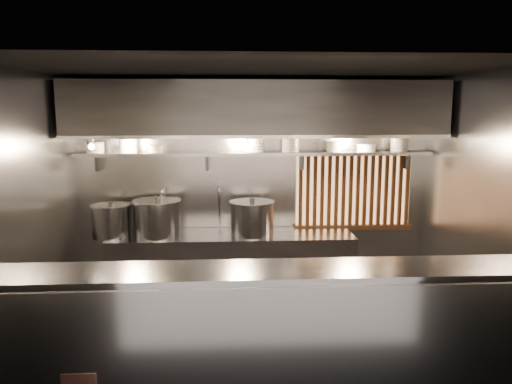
{
  "coord_description": "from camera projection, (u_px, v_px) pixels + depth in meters",
  "views": [
    {
      "loc": [
        -0.36,
        -4.88,
        2.42
      ],
      "look_at": [
        -0.03,
        0.55,
        1.52
      ],
      "focal_mm": 35.0,
      "sensor_mm": 36.0,
      "label": 1
    }
  ],
  "objects": [
    {
      "name": "bowl_stack_3",
      "position": [
        256.0,
        145.0,
        6.2
      ],
      "size": [
        0.21,
        0.21,
        0.17
      ],
      "color": "white",
      "rests_on": "bowl_shelf"
    },
    {
      "name": "bowl_stack_0",
      "position": [
        95.0,
        147.0,
        6.09
      ],
      "size": [
        0.23,
        0.23,
        0.13
      ],
      "color": "white",
      "rests_on": "bowl_shelf"
    },
    {
      "name": "wall_back",
      "position": [
        254.0,
        189.0,
        6.47
      ],
      "size": [
        4.5,
        0.0,
        4.5
      ],
      "primitive_type": "plane",
      "rotation": [
        1.57,
        0.0,
        0.0
      ],
      "color": "gray",
      "rests_on": "floor"
    },
    {
      "name": "bowl_stack_6",
      "position": [
        366.0,
        148.0,
        6.29
      ],
      "size": [
        0.25,
        0.25,
        0.09
      ],
      "color": "white",
      "rests_on": "bowl_shelf"
    },
    {
      "name": "bowl_stack_2",
      "position": [
        155.0,
        149.0,
        6.13
      ],
      "size": [
        0.2,
        0.2,
        0.09
      ],
      "color": "white",
      "rests_on": "bowl_shelf"
    },
    {
      "name": "stock_pot_mid",
      "position": [
        157.0,
        218.0,
        6.05
      ],
      "size": [
        0.63,
        0.63,
        0.48
      ],
      "rotation": [
        0.0,
        0.0,
        -0.07
      ],
      "color": "#96969B",
      "rests_on": "cooking_bench"
    },
    {
      "name": "bowl_shelf",
      "position": [
        255.0,
        154.0,
        6.21
      ],
      "size": [
        4.4,
        0.34,
        0.04
      ],
      "primitive_type": "cube",
      "color": "#96969B",
      "rests_on": "wall_back"
    },
    {
      "name": "bowl_stack_7",
      "position": [
        399.0,
        145.0,
        6.3
      ],
      "size": [
        0.23,
        0.23,
        0.17
      ],
      "color": "white",
      "rests_on": "bowl_shelf"
    },
    {
      "name": "exhaust_hood",
      "position": [
        256.0,
        109.0,
        5.91
      ],
      "size": [
        4.4,
        0.81,
        0.65
      ],
      "color": "#2D2D30",
      "rests_on": "ceiling"
    },
    {
      "name": "stock_pot_right",
      "position": [
        252.0,
        218.0,
        6.1
      ],
      "size": [
        0.67,
        0.67,
        0.46
      ],
      "rotation": [
        0.0,
        0.0,
        0.25
      ],
      "color": "#96969B",
      "rests_on": "cooking_bench"
    },
    {
      "name": "floor",
      "position": [
        262.0,
        344.0,
        5.22
      ],
      "size": [
        4.5,
        4.5,
        0.0
      ],
      "primitive_type": "plane",
      "color": "black",
      "rests_on": "ground"
    },
    {
      "name": "bowl_stack_4",
      "position": [
        291.0,
        145.0,
        6.22
      ],
      "size": [
        0.22,
        0.22,
        0.17
      ],
      "color": "white",
      "rests_on": "bowl_shelf"
    },
    {
      "name": "stock_pot_left",
      "position": [
        111.0,
        221.0,
        6.01
      ],
      "size": [
        0.5,
        0.5,
        0.44
      ],
      "rotation": [
        0.0,
        0.0,
        -0.03
      ],
      "color": "#96969B",
      "rests_on": "cooking_bench"
    },
    {
      "name": "faucet_right",
      "position": [
        219.0,
        199.0,
        6.33
      ],
      "size": [
        0.04,
        0.3,
        0.5
      ],
      "color": "silver",
      "rests_on": "wall_back"
    },
    {
      "name": "pendant_bulb",
      "position": [
        247.0,
        148.0,
        6.08
      ],
      "size": [
        0.09,
        0.09,
        0.19
      ],
      "color": "#2D2D30",
      "rests_on": "exhaust_hood"
    },
    {
      "name": "faucet_left",
      "position": [
        164.0,
        199.0,
        6.29
      ],
      "size": [
        0.04,
        0.3,
        0.5
      ],
      "color": "silver",
      "rests_on": "wall_back"
    },
    {
      "name": "bowl_stack_5",
      "position": [
        334.0,
        146.0,
        6.26
      ],
      "size": [
        0.2,
        0.2,
        0.13
      ],
      "color": "white",
      "rests_on": "bowl_shelf"
    },
    {
      "name": "serving_counter",
      "position": [
        271.0,
        333.0,
        4.18
      ],
      "size": [
        4.5,
        0.56,
        1.13
      ],
      "color": "#96969B",
      "rests_on": "floor"
    },
    {
      "name": "heat_lamp",
      "position": [
        89.0,
        142.0,
        5.61
      ],
      "size": [
        0.25,
        0.35,
        0.2
      ],
      "color": "#96969B",
      "rests_on": "exhaust_hood"
    },
    {
      "name": "wood_screen",
      "position": [
        354.0,
        190.0,
        6.5
      ],
      "size": [
        1.56,
        0.09,
        1.04
      ],
      "color": "#F6AE6E",
      "rests_on": "wall_back"
    },
    {
      "name": "wall_left",
      "position": [
        33.0,
        216.0,
        4.86
      ],
      "size": [
        0.0,
        3.0,
        3.0
      ],
      "primitive_type": "plane",
      "rotation": [
        1.57,
        0.0,
        1.57
      ],
      "color": "gray",
      "rests_on": "floor"
    },
    {
      "name": "bowl_stack_1",
      "position": [
        128.0,
        146.0,
        6.11
      ],
      "size": [
        0.24,
        0.24,
        0.17
      ],
      "color": "white",
      "rests_on": "bowl_shelf"
    },
    {
      "name": "cooking_bench",
      "position": [
        232.0,
        269.0,
        6.24
      ],
      "size": [
        3.0,
        0.7,
        0.9
      ],
      "primitive_type": "cube",
      "color": "#96969B",
      "rests_on": "floor"
    },
    {
      "name": "wall_right",
      "position": [
        481.0,
        210.0,
        5.12
      ],
      "size": [
        0.0,
        3.0,
        3.0
      ],
      "primitive_type": "plane",
      "rotation": [
        1.57,
        0.0,
        -1.57
      ],
      "color": "gray",
      "rests_on": "floor"
    },
    {
      "name": "ceiling",
      "position": [
        263.0,
        70.0,
        4.76
      ],
      "size": [
        4.5,
        4.5,
        0.0
      ],
      "primitive_type": "plane",
      "rotation": [
        3.14,
        0.0,
        0.0
      ],
      "color": "black",
      "rests_on": "wall_back"
    }
  ]
}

